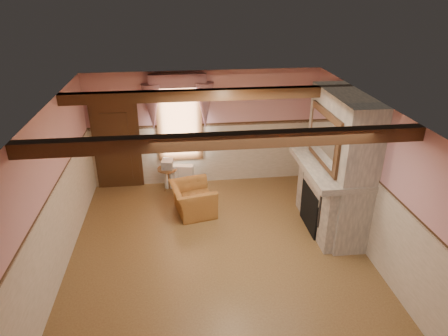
{
  "coord_description": "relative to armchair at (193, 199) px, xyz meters",
  "views": [
    {
      "loc": [
        -0.63,
        -6.11,
        4.61
      ],
      "look_at": [
        0.2,
        0.8,
        1.36
      ],
      "focal_mm": 32.0,
      "sensor_mm": 36.0,
      "label": 1
    }
  ],
  "objects": [
    {
      "name": "chair_rail",
      "position": [
        0.4,
        -1.5,
        1.18
      ],
      "size": [
        5.5,
        6.0,
        0.08
      ],
      "primitive_type": null,
      "color": "black",
      "rests_on": "wainscot"
    },
    {
      "name": "oil_lamp",
      "position": [
        2.64,
        -0.55,
        1.24
      ],
      "size": [
        0.11,
        0.11,
        0.28
      ],
      "primitive_type": "cylinder",
      "color": "gold",
      "rests_on": "mantel"
    },
    {
      "name": "fireplace",
      "position": [
        2.82,
        -0.9,
        1.08
      ],
      "size": [
        0.85,
        2.0,
        2.8
      ],
      "primitive_type": "cube",
      "color": "gray",
      "rests_on": "floor"
    },
    {
      "name": "wall_right",
      "position": [
        3.15,
        -1.5,
        1.08
      ],
      "size": [
        0.02,
        6.0,
        2.8
      ],
      "primitive_type": "cube",
      "color": "#CD8E94",
      "rests_on": "floor"
    },
    {
      "name": "armchair",
      "position": [
        0.0,
        0.0,
        0.0
      ],
      "size": [
        1.05,
        1.15,
        0.65
      ],
      "primitive_type": "imported",
      "rotation": [
        0.0,
        0.0,
        1.77
      ],
      "color": "#9E662D",
      "rests_on": "floor"
    },
    {
      "name": "window",
      "position": [
        -0.2,
        1.47,
        1.33
      ],
      "size": [
        1.06,
        0.08,
        2.02
      ],
      "primitive_type": "cube",
      "color": "white",
      "rests_on": "wall_back"
    },
    {
      "name": "candle_red",
      "position": [
        2.64,
        -1.31,
        1.18
      ],
      "size": [
        0.06,
        0.06,
        0.16
      ],
      "primitive_type": "cylinder",
      "color": "#B52216",
      "rests_on": "mantel"
    },
    {
      "name": "ceiling_beam_front",
      "position": [
        0.4,
        -2.7,
        2.38
      ],
      "size": [
        5.5,
        0.18,
        0.2
      ],
      "primitive_type": "cube",
      "color": "black",
      "rests_on": "ceiling"
    },
    {
      "name": "ceiling",
      "position": [
        0.4,
        -1.5,
        2.48
      ],
      "size": [
        5.5,
        6.0,
        0.01
      ],
      "primitive_type": "cube",
      "color": "silver",
      "rests_on": "wall_back"
    },
    {
      "name": "book_stack",
      "position": [
        -0.54,
        1.2,
        0.33
      ],
      "size": [
        0.29,
        0.35,
        0.2
      ],
      "primitive_type": "cube",
      "rotation": [
        0.0,
        0.0,
        -0.11
      ],
      "color": "#B7AD8C",
      "rests_on": "side_table"
    },
    {
      "name": "wall_left",
      "position": [
        -2.35,
        -1.5,
        1.08
      ],
      "size": [
        0.02,
        6.0,
        2.8
      ],
      "primitive_type": "cube",
      "color": "#CD8E94",
      "rests_on": "floor"
    },
    {
      "name": "ceiling_beam_back",
      "position": [
        0.4,
        -0.3,
        2.38
      ],
      "size": [
        5.5,
        0.18,
        0.2
      ],
      "primitive_type": "cube",
      "color": "black",
      "rests_on": "ceiling"
    },
    {
      "name": "bowl",
      "position": [
        2.64,
        -0.78,
        1.14
      ],
      "size": [
        0.38,
        0.38,
        0.09
      ],
      "primitive_type": "imported",
      "color": "brown",
      "rests_on": "mantel"
    },
    {
      "name": "wall_front",
      "position": [
        0.4,
        -4.5,
        1.08
      ],
      "size": [
        5.5,
        0.02,
        2.8
      ],
      "primitive_type": "cube",
      "color": "#CD8E94",
      "rests_on": "floor"
    },
    {
      "name": "wall_back",
      "position": [
        0.4,
        1.5,
        1.08
      ],
      "size": [
        5.5,
        0.02,
        2.8
      ],
      "primitive_type": "cube",
      "color": "#CD8E94",
      "rests_on": "floor"
    },
    {
      "name": "firebox",
      "position": [
        2.4,
        -0.9,
        0.13
      ],
      "size": [
        0.2,
        0.95,
        0.9
      ],
      "primitive_type": "cube",
      "color": "black",
      "rests_on": "floor"
    },
    {
      "name": "mantel",
      "position": [
        2.64,
        -0.9,
        1.04
      ],
      "size": [
        1.05,
        2.05,
        0.12
      ],
      "primitive_type": "cube",
      "color": "gray",
      "rests_on": "fireplace"
    },
    {
      "name": "side_table",
      "position": [
        -0.55,
        1.18,
        -0.05
      ],
      "size": [
        0.62,
        0.62,
        0.55
      ],
      "primitive_type": "cylinder",
      "rotation": [
        0.0,
        0.0,
        -0.37
      ],
      "color": "brown",
      "rests_on": "floor"
    },
    {
      "name": "door",
      "position": [
        -1.7,
        1.44,
        0.73
      ],
      "size": [
        1.1,
        0.1,
        2.1
      ],
      "primitive_type": "cube",
      "color": "black",
      "rests_on": "floor"
    },
    {
      "name": "floor",
      "position": [
        0.4,
        -1.5,
        -0.32
      ],
      "size": [
        5.5,
        6.0,
        0.01
      ],
      "primitive_type": "cube",
      "color": "brown",
      "rests_on": "ground"
    },
    {
      "name": "radiator",
      "position": [
        -0.28,
        1.2,
        -0.02
      ],
      "size": [
        0.72,
        0.32,
        0.6
      ],
      "primitive_type": "cube",
      "rotation": [
        0.0,
        0.0,
        -0.21
      ],
      "color": "silver",
      "rests_on": "floor"
    },
    {
      "name": "wainscot",
      "position": [
        0.4,
        -1.5,
        0.43
      ],
      "size": [
        5.5,
        6.0,
        1.5
      ],
      "primitive_type": null,
      "color": "beige",
      "rests_on": "floor"
    },
    {
      "name": "window_drapes",
      "position": [
        -0.2,
        1.38,
        1.93
      ],
      "size": [
        1.3,
        0.14,
        1.4
      ],
      "primitive_type": "cube",
      "color": "gray",
      "rests_on": "wall_back"
    },
    {
      "name": "overmantel_mirror",
      "position": [
        2.46,
        -0.9,
        1.65
      ],
      "size": [
        0.06,
        1.44,
        1.04
      ],
      "primitive_type": "cube",
      "color": "silver",
      "rests_on": "fireplace"
    },
    {
      "name": "jar_yellow",
      "position": [
        2.64,
        -1.47,
        1.16
      ],
      "size": [
        0.06,
        0.06,
        0.12
      ],
      "primitive_type": "cylinder",
      "color": "gold",
      "rests_on": "mantel"
    },
    {
      "name": "mantel_clock",
      "position": [
        2.64,
        -0.13,
        1.2
      ],
      "size": [
        0.14,
        0.24,
        0.2
      ],
      "primitive_type": "cube",
      "color": "black",
      "rests_on": "mantel"
    }
  ]
}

